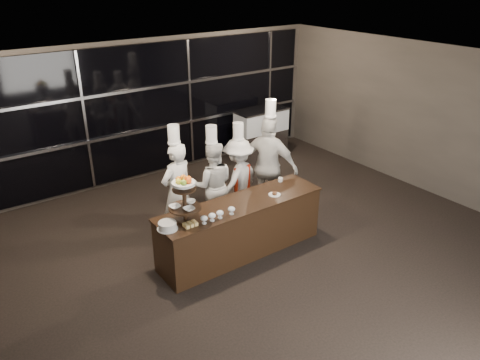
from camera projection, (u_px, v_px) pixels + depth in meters
room at (297, 197)px, 6.29m from camera, size 10.00×10.00×10.00m
window_wall at (140, 112)px, 9.93m from camera, size 8.60×0.10×2.80m
buffet_counter at (241, 228)px, 7.58m from camera, size 2.84×0.74×0.92m
display_stand at (184, 195)px, 6.68m from camera, size 0.48×0.48×0.74m
compotes at (217, 214)px, 6.88m from camera, size 0.60×0.11×0.12m
layer_cake at (167, 226)px, 6.63m from camera, size 0.30×0.30×0.11m
pastry_squares at (190, 224)px, 6.72m from camera, size 0.20×0.13×0.05m
small_plate at (275, 194)px, 7.63m from camera, size 0.20×0.20×0.05m
chef_cup at (280, 180)px, 8.11m from camera, size 0.08×0.08×0.07m
display_case at (261, 132)px, 11.28m from camera, size 1.29×0.56×1.24m
chef_a at (177, 190)px, 7.86m from camera, size 0.71×0.55×2.04m
chef_b at (213, 184)px, 8.28m from camera, size 0.97×0.90×1.89m
chef_c at (238, 178)px, 8.57m from camera, size 1.14×0.89×1.85m
chef_d at (269, 166)px, 8.61m from camera, size 0.93×1.22×2.22m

